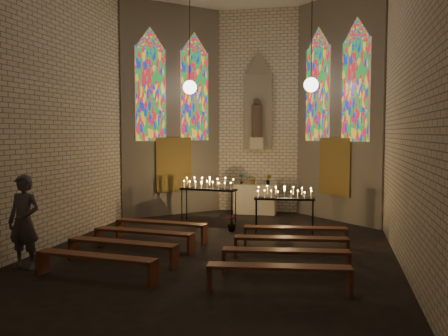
{
  "coord_description": "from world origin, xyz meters",
  "views": [
    {
      "loc": [
        2.64,
        -11.24,
        2.77
      ],
      "look_at": [
        -0.22,
        1.57,
        1.83
      ],
      "focal_mm": 40.0,
      "sensor_mm": 36.0,
      "label": 1
    }
  ],
  "objects_px": {
    "aisle_flower_pot": "(232,223)",
    "visitor": "(24,222)",
    "votive_stand_right": "(284,195)",
    "altar": "(255,199)",
    "votive_stand_left": "(208,186)"
  },
  "relations": [
    {
      "from": "votive_stand_left",
      "to": "votive_stand_right",
      "type": "bearing_deg",
      "value": -16.74
    },
    {
      "from": "votive_stand_left",
      "to": "votive_stand_right",
      "type": "xyz_separation_m",
      "value": [
        2.46,
        -1.16,
        -0.08
      ]
    },
    {
      "from": "altar",
      "to": "visitor",
      "type": "distance_m",
      "value": 8.58
    },
    {
      "from": "aisle_flower_pot",
      "to": "votive_stand_left",
      "type": "height_order",
      "value": "votive_stand_left"
    },
    {
      "from": "altar",
      "to": "votive_stand_left",
      "type": "height_order",
      "value": "votive_stand_left"
    },
    {
      "from": "altar",
      "to": "visitor",
      "type": "bearing_deg",
      "value": -114.11
    },
    {
      "from": "votive_stand_right",
      "to": "altar",
      "type": "bearing_deg",
      "value": 107.91
    },
    {
      "from": "aisle_flower_pot",
      "to": "visitor",
      "type": "height_order",
      "value": "visitor"
    },
    {
      "from": "altar",
      "to": "votive_stand_right",
      "type": "distance_m",
      "value": 3.36
    },
    {
      "from": "aisle_flower_pot",
      "to": "votive_stand_left",
      "type": "distance_m",
      "value": 1.82
    },
    {
      "from": "votive_stand_left",
      "to": "visitor",
      "type": "xyz_separation_m",
      "value": [
        -2.34,
        -5.93,
        -0.16
      ]
    },
    {
      "from": "altar",
      "to": "votive_stand_left",
      "type": "xyz_separation_m",
      "value": [
        -1.16,
        -1.89,
        0.62
      ]
    },
    {
      "from": "votive_stand_right",
      "to": "visitor",
      "type": "xyz_separation_m",
      "value": [
        -4.8,
        -4.76,
        -0.08
      ]
    },
    {
      "from": "altar",
      "to": "votive_stand_left",
      "type": "distance_m",
      "value": 2.3
    },
    {
      "from": "votive_stand_right",
      "to": "visitor",
      "type": "height_order",
      "value": "visitor"
    }
  ]
}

